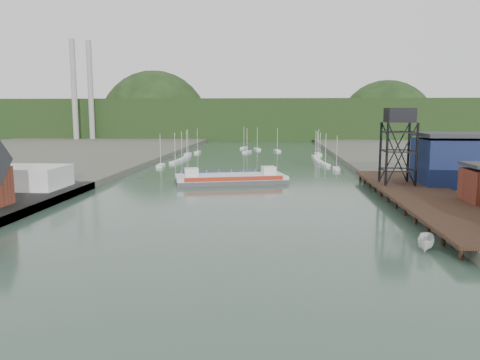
# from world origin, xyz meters

# --- Properties ---
(ground) EXTENTS (600.00, 600.00, 0.00)m
(ground) POSITION_xyz_m (0.00, 0.00, 0.00)
(ground) COLOR #324E3E
(ground) RESTS_ON ground
(east_pier) EXTENTS (14.00, 70.00, 2.45)m
(east_pier) POSITION_xyz_m (37.00, 45.00, 1.90)
(east_pier) COLOR black
(east_pier) RESTS_ON ground
(white_shed) EXTENTS (18.00, 12.00, 4.50)m
(white_shed) POSITION_xyz_m (-44.00, 50.00, 3.85)
(white_shed) COLOR silver
(white_shed) RESTS_ON west_quay
(lift_tower) EXTENTS (6.50, 6.50, 16.00)m
(lift_tower) POSITION_xyz_m (35.00, 58.00, 15.65)
(lift_tower) COLOR black
(lift_tower) RESTS_ON east_pier
(blue_shed) EXTENTS (20.50, 14.50, 11.30)m
(blue_shed) POSITION_xyz_m (50.00, 60.00, 7.06)
(blue_shed) COLOR #0C1437
(blue_shed) RESTS_ON east_land
(marina_sailboats) EXTENTS (57.71, 92.65, 0.90)m
(marina_sailboats) POSITION_xyz_m (0.08, 138.46, 0.35)
(marina_sailboats) COLOR silver
(marina_sailboats) RESTS_ON ground
(smokestacks) EXTENTS (11.20, 8.20, 60.00)m
(smokestacks) POSITION_xyz_m (-106.00, 232.50, 30.00)
(smokestacks) COLOR #9B9C96
(smokestacks) RESTS_ON ground
(distant_hills) EXTENTS (500.00, 120.00, 80.00)m
(distant_hills) POSITION_xyz_m (-3.98, 301.35, 10.38)
(distant_hills) COLOR black
(distant_hills) RESTS_ON ground
(chain_ferry) EXTENTS (28.70, 17.31, 3.86)m
(chain_ferry) POSITION_xyz_m (-1.84, 71.01, 1.11)
(chain_ferry) COLOR #4A4A4C
(chain_ferry) RESTS_ON ground
(motorboat) EXTENTS (3.68, 5.55, 2.01)m
(motorboat) POSITION_xyz_m (28.01, 15.34, 1.00)
(motorboat) COLOR silver
(motorboat) RESTS_ON ground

